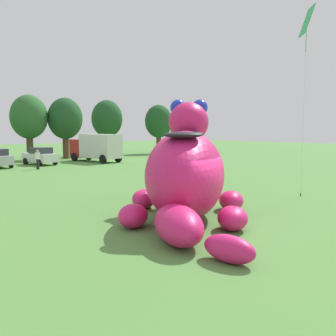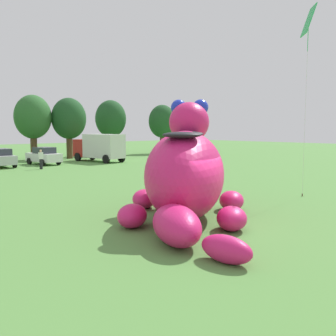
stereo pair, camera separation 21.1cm
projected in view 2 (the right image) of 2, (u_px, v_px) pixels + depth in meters
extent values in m
plane|color=#568E42|center=(206.00, 228.00, 13.77)|extent=(160.00, 160.00, 0.00)
ellipsoid|color=#E01E6B|center=(185.00, 175.00, 15.16)|extent=(6.62, 6.39, 3.46)
ellipsoid|color=#E01E6B|center=(189.00, 122.00, 17.53)|extent=(2.71, 2.70, 1.82)
sphere|color=#1E33CC|center=(179.00, 107.00, 17.79)|extent=(0.73, 0.73, 0.73)
sphere|color=#1E33CC|center=(200.00, 107.00, 17.67)|extent=(0.73, 0.73, 0.73)
ellipsoid|color=black|center=(187.00, 134.00, 16.37)|extent=(1.75, 1.77, 0.23)
ellipsoid|color=black|center=(185.00, 134.00, 15.00)|extent=(1.75, 1.77, 0.23)
ellipsoid|color=black|center=(182.00, 135.00, 13.48)|extent=(1.75, 1.77, 0.23)
ellipsoid|color=#E01E6B|center=(144.00, 199.00, 17.19)|extent=(1.81, 1.77, 0.84)
ellipsoid|color=#E01E6B|center=(231.00, 201.00, 16.75)|extent=(1.81, 1.77, 0.84)
ellipsoid|color=#E01E6B|center=(132.00, 216.00, 13.83)|extent=(1.81, 1.77, 0.84)
ellipsoid|color=#E01E6B|center=(232.00, 218.00, 13.43)|extent=(1.81, 1.77, 0.84)
ellipsoid|color=#E01E6B|center=(176.00, 225.00, 11.79)|extent=(2.52, 3.09, 1.21)
ellipsoid|color=#E01E6B|center=(226.00, 249.00, 10.17)|extent=(0.84, 1.63, 0.74)
cube|color=#B7BABF|center=(0.00, 160.00, 35.29)|extent=(1.78, 4.13, 0.80)
cube|color=#2D333D|center=(0.00, 152.00, 35.11)|extent=(1.53, 2.00, 0.60)
cylinder|color=black|center=(4.00, 162.00, 36.84)|extent=(0.25, 0.64, 0.64)
cylinder|color=black|center=(15.00, 164.00, 34.97)|extent=(0.25, 0.64, 0.64)
cube|color=white|center=(44.00, 157.00, 38.05)|extent=(2.18, 4.27, 0.80)
cube|color=#2D333D|center=(44.00, 150.00, 37.88)|extent=(1.72, 2.13, 0.60)
cylinder|color=black|center=(29.00, 161.00, 38.30)|extent=(0.31, 0.66, 0.64)
cylinder|color=black|center=(45.00, 160.00, 39.56)|extent=(0.31, 0.66, 0.64)
cylinder|color=black|center=(43.00, 163.00, 36.62)|extent=(0.31, 0.66, 0.64)
cylinder|color=black|center=(59.00, 161.00, 37.88)|extent=(0.31, 0.66, 0.64)
cube|color=#B2231E|center=(85.00, 148.00, 43.03)|extent=(2.23, 2.06, 1.90)
cube|color=silver|center=(104.00, 146.00, 40.93)|extent=(2.72, 4.85, 2.50)
cylinder|color=black|center=(78.00, 157.00, 42.38)|extent=(0.40, 0.93, 0.90)
cylinder|color=black|center=(92.00, 156.00, 43.89)|extent=(0.40, 0.93, 0.90)
cylinder|color=black|center=(106.00, 159.00, 39.22)|extent=(0.40, 0.93, 0.90)
cylinder|color=black|center=(121.00, 158.00, 40.81)|extent=(0.40, 0.93, 0.90)
cylinder|color=brown|center=(34.00, 148.00, 44.23)|extent=(0.74, 0.74, 2.59)
ellipsoid|color=#2D662D|center=(33.00, 117.00, 43.87)|extent=(4.15, 4.15, 4.98)
cylinder|color=brown|center=(70.00, 148.00, 45.74)|extent=(0.72, 0.72, 2.52)
ellipsoid|color=#1E4C23|center=(69.00, 118.00, 45.38)|extent=(4.03, 4.03, 4.83)
cylinder|color=brown|center=(111.00, 145.00, 52.31)|extent=(0.74, 0.74, 2.59)
ellipsoid|color=#1E4C23|center=(111.00, 119.00, 51.95)|extent=(4.14, 4.14, 4.97)
cylinder|color=brown|center=(162.00, 145.00, 55.33)|extent=(0.70, 0.70, 2.44)
ellipsoid|color=#1E4C23|center=(162.00, 121.00, 54.98)|extent=(3.90, 3.90, 4.68)
cylinder|color=black|center=(41.00, 164.00, 33.73)|extent=(0.26, 0.26, 0.88)
cube|color=white|center=(41.00, 156.00, 33.65)|extent=(0.38, 0.22, 0.60)
sphere|color=tan|center=(41.00, 151.00, 33.61)|extent=(0.22, 0.22, 0.22)
cylinder|color=brown|center=(302.00, 195.00, 20.22)|extent=(0.06, 0.06, 0.15)
cylinder|color=silver|center=(305.00, 109.00, 19.76)|extent=(0.01, 0.01, 8.79)
cube|color=green|center=(309.00, 21.00, 19.31)|extent=(1.13, 1.13, 1.44)
cylinder|color=green|center=(308.00, 39.00, 19.41)|extent=(0.03, 0.03, 1.20)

